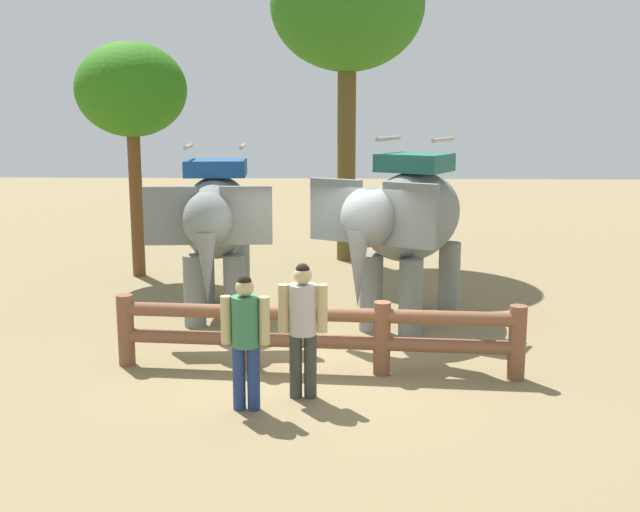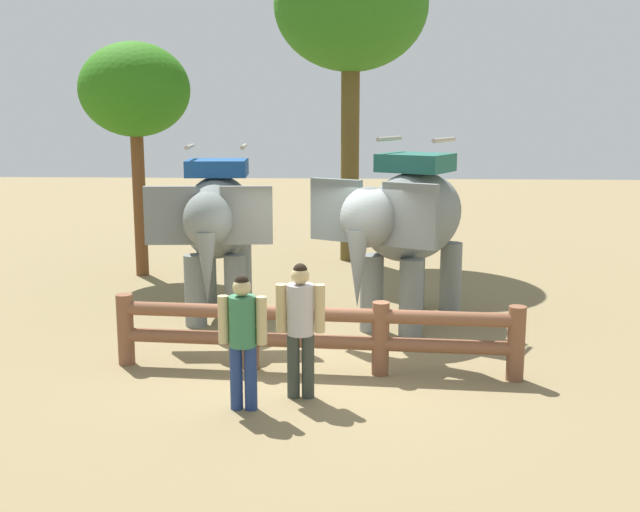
% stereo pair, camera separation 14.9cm
% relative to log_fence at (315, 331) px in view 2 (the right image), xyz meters
% --- Properties ---
extents(ground_plane, '(60.00, 60.00, 0.00)m').
position_rel_log_fence_xyz_m(ground_plane, '(0.00, 0.16, -0.61)').
color(ground_plane, olive).
extents(log_fence, '(5.80, 0.64, 1.05)m').
position_rel_log_fence_xyz_m(log_fence, '(0.00, 0.00, 0.00)').
color(log_fence, brown).
rests_on(log_fence, ground).
extents(elephant_near_left, '(2.04, 3.58, 3.06)m').
position_rel_log_fence_xyz_m(elephant_near_left, '(-1.89, 2.90, 1.11)').
color(elephant_near_left, slate).
rests_on(elephant_near_left, ground).
extents(elephant_center, '(2.98, 3.76, 3.22)m').
position_rel_log_fence_xyz_m(elephant_center, '(1.45, 2.50, 1.20)').
color(elephant_center, slate).
rests_on(elephant_center, ground).
extents(tourist_woman_in_black, '(0.63, 0.35, 1.78)m').
position_rel_log_fence_xyz_m(tourist_woman_in_black, '(-0.13, -1.00, 0.42)').
color(tourist_woman_in_black, '#323931').
rests_on(tourist_woman_in_black, ground).
extents(tourist_man_in_blue, '(0.61, 0.35, 1.72)m').
position_rel_log_fence_xyz_m(tourist_man_in_blue, '(-0.81, -1.43, 0.39)').
color(tourist_man_in_blue, navy).
rests_on(tourist_man_in_blue, ground).
extents(tree_far_left, '(3.61, 3.61, 7.58)m').
position_rel_log_fence_xyz_m(tree_far_left, '(0.38, 8.26, 5.36)').
color(tree_far_left, brown).
rests_on(tree_far_left, ground).
extents(tree_back_center, '(2.37, 2.37, 5.08)m').
position_rel_log_fence_xyz_m(tree_back_center, '(-4.23, 6.25, 3.42)').
color(tree_back_center, brown).
rests_on(tree_back_center, ground).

